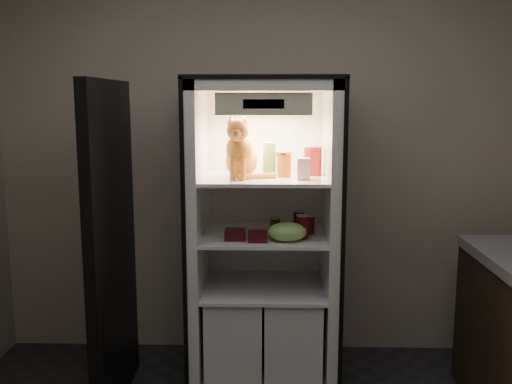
# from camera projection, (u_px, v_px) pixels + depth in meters

# --- Properties ---
(room_shell) EXTENTS (3.60, 3.60, 3.60)m
(room_shell) POSITION_uv_depth(u_px,v_px,m) (260.00, 135.00, 2.03)
(room_shell) COLOR white
(room_shell) RESTS_ON floor
(refrigerator) EXTENTS (0.90, 0.72, 1.88)m
(refrigerator) POSITION_uv_depth(u_px,v_px,m) (264.00, 255.00, 3.53)
(refrigerator) COLOR white
(refrigerator) RESTS_ON floor
(fridge_door) EXTENTS (0.08, 0.87, 1.85)m
(fridge_door) POSITION_uv_depth(u_px,v_px,m) (112.00, 249.00, 3.19)
(fridge_door) COLOR black
(fridge_door) RESTS_ON floor
(tabby_cat) EXTENTS (0.31, 0.36, 0.38)m
(tabby_cat) POSITION_uv_depth(u_px,v_px,m) (240.00, 154.00, 3.31)
(tabby_cat) COLOR orange
(tabby_cat) RESTS_ON refrigerator
(parmesan_shaker) EXTENTS (0.08, 0.08, 0.20)m
(parmesan_shaker) POSITION_uv_depth(u_px,v_px,m) (269.00, 159.00, 3.39)
(parmesan_shaker) COLOR #217C30
(parmesan_shaker) RESTS_ON refrigerator
(mayo_tub) EXTENTS (0.09, 0.09, 0.12)m
(mayo_tub) POSITION_uv_depth(u_px,v_px,m) (274.00, 163.00, 3.56)
(mayo_tub) COLOR white
(mayo_tub) RESTS_ON refrigerator
(salsa_jar) EXTENTS (0.08, 0.08, 0.15)m
(salsa_jar) POSITION_uv_depth(u_px,v_px,m) (284.00, 164.00, 3.36)
(salsa_jar) COLOR maroon
(salsa_jar) RESTS_ON refrigerator
(pepper_jar) EXTENTS (0.11, 0.11, 0.19)m
(pepper_jar) POSITION_uv_depth(u_px,v_px,m) (313.00, 160.00, 3.43)
(pepper_jar) COLOR maroon
(pepper_jar) RESTS_ON refrigerator
(cream_carton) EXTENTS (0.07, 0.07, 0.12)m
(cream_carton) POSITION_uv_depth(u_px,v_px,m) (304.00, 169.00, 3.25)
(cream_carton) COLOR white
(cream_carton) RESTS_ON refrigerator
(soda_can_a) EXTENTS (0.07, 0.07, 0.13)m
(soda_can_a) POSITION_uv_depth(u_px,v_px,m) (299.00, 221.00, 3.51)
(soda_can_a) COLOR black
(soda_can_a) RESTS_ON refrigerator
(soda_can_b) EXTENTS (0.06, 0.06, 0.11)m
(soda_can_b) POSITION_uv_depth(u_px,v_px,m) (310.00, 225.00, 3.44)
(soda_can_b) COLOR black
(soda_can_b) RESTS_ON refrigerator
(soda_can_c) EXTENTS (0.07, 0.07, 0.14)m
(soda_can_c) POSITION_uv_depth(u_px,v_px,m) (302.00, 227.00, 3.33)
(soda_can_c) COLOR black
(soda_can_c) RESTS_ON refrigerator
(condiment_jar) EXTENTS (0.06, 0.06, 0.09)m
(condiment_jar) POSITION_uv_depth(u_px,v_px,m) (275.00, 224.00, 3.51)
(condiment_jar) COLOR #502F16
(condiment_jar) RESTS_ON refrigerator
(grape_bag) EXTENTS (0.22, 0.16, 0.11)m
(grape_bag) POSITION_uv_depth(u_px,v_px,m) (287.00, 232.00, 3.26)
(grape_bag) COLOR #88C75D
(grape_bag) RESTS_ON refrigerator
(berry_box_left) EXTENTS (0.12, 0.12, 0.06)m
(berry_box_left) POSITION_uv_depth(u_px,v_px,m) (235.00, 235.00, 3.30)
(berry_box_left) COLOR #530D17
(berry_box_left) RESTS_ON refrigerator
(berry_box_right) EXTENTS (0.11, 0.11, 0.06)m
(berry_box_right) POSITION_uv_depth(u_px,v_px,m) (258.00, 236.00, 3.26)
(berry_box_right) COLOR #530D17
(berry_box_right) RESTS_ON refrigerator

